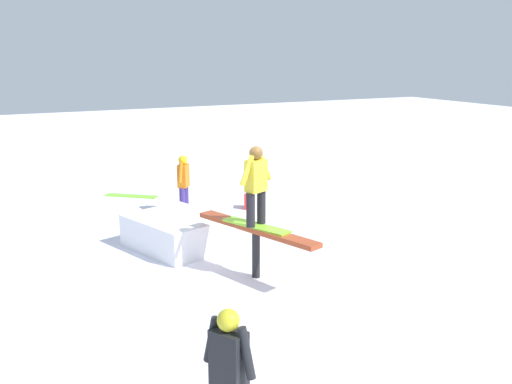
{
  "coord_description": "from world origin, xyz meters",
  "views": [
    {
      "loc": [
        8.19,
        -4.1,
        3.77
      ],
      "look_at": [
        0.0,
        0.0,
        1.51
      ],
      "focal_mm": 40.0,
      "sensor_mm": 36.0,
      "label": 1
    }
  ],
  "objects": [
    {
      "name": "main_rider_on_rail",
      "position": [
        0.0,
        0.0,
        1.59
      ],
      "size": [
        1.33,
        0.76,
        1.37
      ],
      "rotation": [
        0.0,
        0.0,
        0.39
      ],
      "color": "#8CD632",
      "rests_on": "rail_feature"
    },
    {
      "name": "loose_snowboard_lime",
      "position": [
        -6.53,
        -0.47,
        0.01
      ],
      "size": [
        1.12,
        1.3,
        0.02
      ],
      "primitive_type": "cube",
      "rotation": [
        0.0,
        0.0,
        4.03
      ],
      "color": "#87DF35",
      "rests_on": "ground"
    },
    {
      "name": "backpack_on_snow",
      "position": [
        -4.04,
        1.82,
        0.17
      ],
      "size": [
        0.37,
        0.33,
        0.34
      ],
      "primitive_type": "cube",
      "rotation": [
        0.0,
        0.0,
        2.68
      ],
      "color": "red",
      "rests_on": "ground"
    },
    {
      "name": "snow_kicker_ramp",
      "position": [
        -2.08,
        -0.69,
        0.32
      ],
      "size": [
        2.18,
        1.99,
        0.63
      ],
      "primitive_type": "cube",
      "rotation": [
        0.0,
        0.0,
        0.32
      ],
      "color": "white",
      "rests_on": "ground"
    },
    {
      "name": "ground_plane",
      "position": [
        0.0,
        0.0,
        0.0
      ],
      "size": [
        60.0,
        60.0,
        0.0
      ],
      "primitive_type": "plane",
      "color": "white"
    },
    {
      "name": "bystander_black",
      "position": [
        3.81,
        -2.19,
        0.84
      ],
      "size": [
        0.59,
        0.35,
        1.49
      ],
      "rotation": [
        0.0,
        0.0,
        0.46
      ],
      "color": "navy",
      "rests_on": "ground"
    },
    {
      "name": "bystander_orange",
      "position": [
        -4.29,
        0.23,
        0.79
      ],
      "size": [
        0.56,
        0.45,
        1.41
      ],
      "rotation": [
        0.0,
        0.0,
        2.5
      ],
      "color": "#3F2F7E",
      "rests_on": "ground"
    },
    {
      "name": "rail_feature",
      "position": [
        0.0,
        0.0,
        0.77
      ],
      "size": [
        2.59,
        1.1,
        0.91
      ],
      "rotation": [
        0.0,
        0.0,
        0.32
      ],
      "color": "black",
      "rests_on": "ground"
    }
  ]
}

